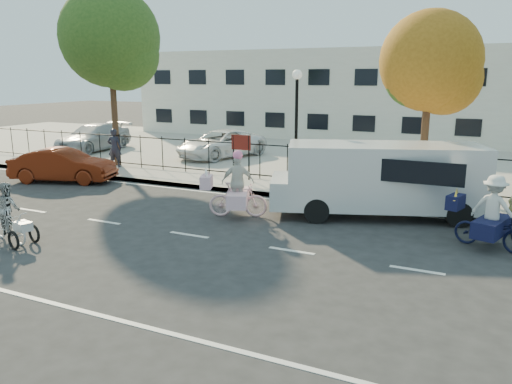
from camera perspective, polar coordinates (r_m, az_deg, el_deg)
The scene contains 20 objects.
ground at distance 13.79m, azimuth -7.64°, elevation -4.89°, with size 120.00×120.00×0.00m, color #333334.
road_markings at distance 13.79m, azimuth -7.64°, elevation -4.87°, with size 60.00×9.52×0.01m, color silver, non-canonical shape.
curb at distance 18.06m, azimuth 1.04°, elevation -0.24°, with size 60.00×0.10×0.15m, color #A8A399.
sidewalk at distance 19.00m, azimuth 2.34°, elevation 0.42°, with size 60.00×2.20×0.15m, color #A8A399.
parking_lot at distance 27.28m, azimuth 9.67°, elevation 4.10°, with size 60.00×15.60×0.15m, color #A8A399.
iron_fence at distance 19.84m, azimuth 3.60°, elevation 3.37°, with size 58.00×0.06×1.50m, color black, non-canonical shape.
building at distance 36.72m, azimuth 14.17°, elevation 10.73°, with size 34.00×10.00×6.00m, color silver.
lamppost at distance 19.04m, azimuth 4.66°, elevation 9.65°, with size 0.36×0.36×4.33m.
street_sign at distance 20.15m, azimuth -1.71°, elevation 5.03°, with size 0.85×0.06×1.80m.
zebra_trike at distance 14.49m, azimuth -26.39°, elevation -2.75°, with size 1.87×0.95×1.60m.
unicorn_bike at distance 15.26m, azimuth -2.20°, elevation -0.05°, with size 2.09×1.52×2.07m.
bull_bike at distance 13.73m, azimuth 25.28°, elevation -2.87°, with size 2.09×1.48×1.88m.
white_van at distance 15.72m, azimuth 13.95°, elevation 1.71°, with size 6.81×3.93×2.24m.
red_sedan at distance 21.88m, azimuth -21.18°, elevation 2.85°, with size 1.45×4.15×1.37m, color #5D1B0A.
pedestrian at distance 23.85m, azimuth -15.86°, elevation 4.87°, with size 0.65×0.43×1.78m, color black.
lot_car_a at distance 29.77m, azimuth -18.08°, elevation 5.96°, with size 2.07×5.09×1.48m, color #B7B9BF.
lot_car_b at distance 25.95m, azimuth -4.02°, elevation 5.52°, with size 2.30×5.00×1.39m, color white.
lot_car_c at distance 22.10m, azimuth 10.75°, elevation 3.93°, with size 1.40×4.02×1.33m, color #4F5056.
tree_west at distance 24.21m, azimuth -15.99°, elevation 16.14°, with size 4.47×4.47×8.19m.
tree_mid at distance 19.36m, azimuth 19.70°, elevation 13.38°, with size 3.60×3.58×6.56m.
Camera 1 is at (7.20, -10.99, 4.21)m, focal length 35.00 mm.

